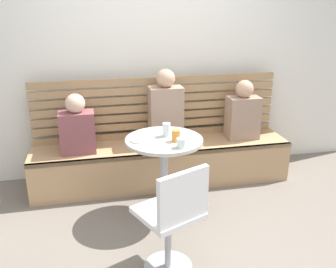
{
  "coord_description": "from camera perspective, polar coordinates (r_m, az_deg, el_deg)",
  "views": [
    {
      "loc": [
        -0.72,
        -2.42,
        1.89
      ],
      "look_at": [
        -0.05,
        0.66,
        0.75
      ],
      "focal_mm": 40.25,
      "sensor_mm": 36.0,
      "label": 1
    }
  ],
  "objects": [
    {
      "name": "person_child_middle",
      "position": [
        3.79,
        -13.6,
        1.02
      ],
      "size": [
        0.34,
        0.22,
        0.59
      ],
      "color": "brown",
      "rests_on": "booth_bench"
    },
    {
      "name": "booth_backrest",
      "position": [
        4.08,
        -1.58,
        4.06
      ],
      "size": [
        2.65,
        0.04,
        0.67
      ],
      "color": "#A68157",
      "rests_on": "booth_bench"
    },
    {
      "name": "person_adult",
      "position": [
        3.9,
        -0.34,
        3.54
      ],
      "size": [
        0.34,
        0.22,
        0.79
      ],
      "color": "#9E7F6B",
      "rests_on": "booth_bench"
    },
    {
      "name": "ground",
      "position": [
        3.15,
        3.62,
        -16.97
      ],
      "size": [
        8.0,
        8.0,
        0.0
      ],
      "primitive_type": "plane",
      "color": "#70665B"
    },
    {
      "name": "cup_glass_tall",
      "position": [
        3.31,
        -0.23,
        0.66
      ],
      "size": [
        0.07,
        0.07,
        0.12
      ],
      "primitive_type": "cylinder",
      "color": "silver",
      "rests_on": "cafe_table"
    },
    {
      "name": "plate_small",
      "position": [
        3.23,
        -4.2,
        -0.93
      ],
      "size": [
        0.17,
        0.17,
        0.01
      ],
      "primitive_type": "cylinder",
      "color": "white",
      "rests_on": "cafe_table"
    },
    {
      "name": "booth_bench",
      "position": [
        4.05,
        -0.87,
        -4.46
      ],
      "size": [
        2.7,
        0.52,
        0.44
      ],
      "color": "tan",
      "rests_on": "ground"
    },
    {
      "name": "cup_tumbler_orange",
      "position": [
        3.19,
        1.23,
        -0.26
      ],
      "size": [
        0.07,
        0.07,
        0.1
      ],
      "primitive_type": "cylinder",
      "color": "orange",
      "rests_on": "cafe_table"
    },
    {
      "name": "back_wall",
      "position": [
        4.15,
        -2.2,
        13.77
      ],
      "size": [
        5.2,
        0.1,
        2.9
      ],
      "primitive_type": "cube",
      "color": "white",
      "rests_on": "ground"
    },
    {
      "name": "cafe_table",
      "position": [
        3.35,
        -0.58,
        -4.26
      ],
      "size": [
        0.68,
        0.68,
        0.74
      ],
      "color": "#ADADB2",
      "rests_on": "ground"
    },
    {
      "name": "person_child_left",
      "position": [
        4.15,
        11.27,
        3.14
      ],
      "size": [
        0.34,
        0.22,
        0.64
      ],
      "color": "#9E7F6B",
      "rests_on": "booth_bench"
    },
    {
      "name": "cup_glass_short",
      "position": [
        3.06,
        2.04,
        -1.38
      ],
      "size": [
        0.08,
        0.08,
        0.08
      ],
      "primitive_type": "cylinder",
      "color": "silver",
      "rests_on": "cafe_table"
    },
    {
      "name": "white_chair",
      "position": [
        2.66,
        0.83,
        -12.48
      ],
      "size": [
        0.53,
        0.53,
        0.85
      ],
      "color": "#ADADB2",
      "rests_on": "ground"
    }
  ]
}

